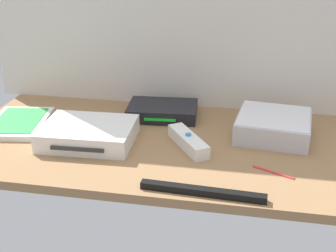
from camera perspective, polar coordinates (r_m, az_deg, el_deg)
name	(u,v)px	position (r cm, az deg, el deg)	size (l,w,h in cm)	color
ground_plane	(168,145)	(106.51, 0.00, -2.46)	(100.00, 48.00, 2.00)	#936D47
game_console	(88,133)	(106.56, -10.04, -0.93)	(21.63, 17.15, 4.40)	white
mini_computer	(273,126)	(110.88, 13.21, 0.05)	(18.80, 18.80, 5.30)	silver
game_case	(19,123)	(120.41, -18.41, 0.39)	(16.43, 20.91, 1.56)	white
network_router	(163,111)	(119.25, -0.69, 1.94)	(18.89, 13.39, 3.40)	black
remote_wand	(188,141)	(102.82, 2.56, -1.95)	(11.28, 14.27, 3.40)	white
sensor_bar	(202,191)	(85.83, 4.39, -8.27)	(24.00, 1.80, 1.40)	black
stylus_pen	(273,171)	(95.34, 13.21, -5.61)	(0.70, 0.70, 9.00)	red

